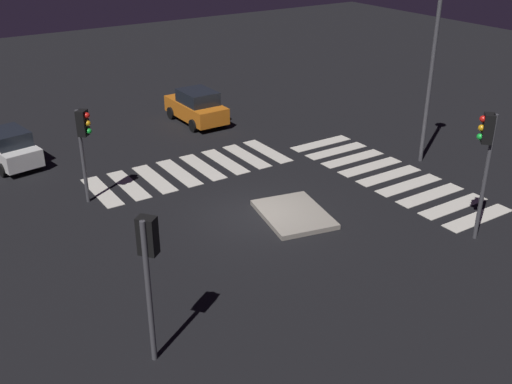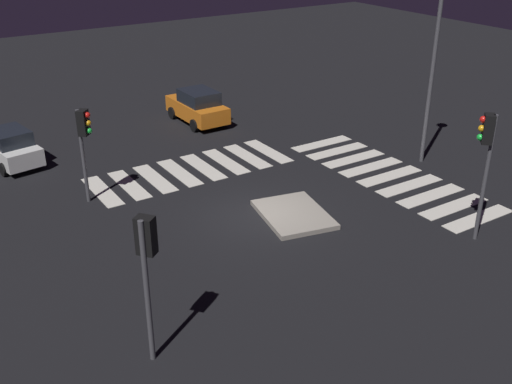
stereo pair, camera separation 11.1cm
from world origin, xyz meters
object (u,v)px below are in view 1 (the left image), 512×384
object	(u,v)px
traffic_island	(294,214)
traffic_light_west	(148,254)
car_orange	(196,107)
car_white	(8,147)
traffic_light_south	(486,146)
traffic_light_north	(83,134)
street_lamp	(435,41)

from	to	relation	value
traffic_island	traffic_light_west	distance (m)	9.06
car_orange	traffic_island	bearing A→B (deg)	168.94
car_white	traffic_light_south	distance (m)	19.62
traffic_light_north	traffic_light_west	distance (m)	9.66
traffic_light_west	car_white	bearing A→B (deg)	51.81
traffic_light_south	street_lamp	size ratio (longest dim) A/B	0.57
car_white	traffic_light_south	bearing A→B (deg)	-152.28
traffic_island	car_white	world-z (taller)	car_white
car_orange	traffic_light_west	bearing A→B (deg)	148.01
car_orange	traffic_light_south	size ratio (longest dim) A/B	0.92
car_white	traffic_light_north	xyz separation A→B (m)	(-5.62, -1.71, 2.00)
car_orange	street_lamp	world-z (taller)	street_lamp
car_orange	street_lamp	bearing A→B (deg)	-150.68
traffic_island	traffic_light_west	world-z (taller)	traffic_light_west
traffic_island	street_lamp	size ratio (longest dim) A/B	0.44
traffic_island	street_lamp	xyz separation A→B (m)	(1.23, -8.01, 5.24)
traffic_light_south	traffic_light_north	distance (m)	14.09
car_orange	street_lamp	xyz separation A→B (m)	(-10.23, -5.89, 4.46)
car_orange	traffic_light_west	world-z (taller)	traffic_light_west
street_lamp	traffic_island	bearing A→B (deg)	98.75
traffic_light_west	street_lamp	xyz separation A→B (m)	(5.46, -15.46, 2.33)
car_orange	traffic_light_south	world-z (taller)	traffic_light_south
car_white	traffic_island	bearing A→B (deg)	-154.73
car_white	street_lamp	world-z (taller)	street_lamp
car_white	traffic_light_west	bearing A→B (deg)	170.91
street_lamp	car_orange	bearing A→B (deg)	29.94
car_white	street_lamp	distance (m)	18.85
car_orange	traffic_light_west	xyz separation A→B (m)	(-15.70, 9.57, 2.14)
traffic_light_south	traffic_light_west	world-z (taller)	traffic_light_south
traffic_light_south	traffic_light_west	distance (m)	11.67
car_orange	traffic_light_north	size ratio (longest dim) A/B	1.11
car_orange	traffic_light_north	bearing A→B (deg)	127.32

